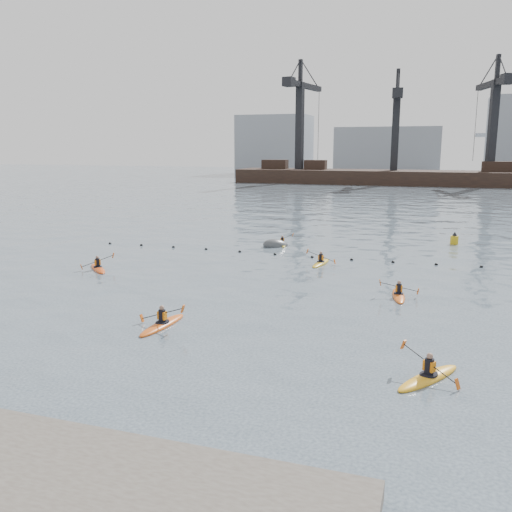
# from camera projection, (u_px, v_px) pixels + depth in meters

# --- Properties ---
(ground) EXTENTS (400.00, 400.00, 0.00)m
(ground) POSITION_uv_depth(u_px,v_px,m) (160.00, 366.00, 20.86)
(ground) COLOR #333C4A
(ground) RESTS_ON ground
(float_line) EXTENTS (33.24, 0.73, 0.24)m
(float_line) POSITION_uv_depth(u_px,v_px,m) (294.00, 255.00, 41.96)
(float_line) COLOR black
(float_line) RESTS_ON ground
(barge_pier) EXTENTS (72.00, 19.30, 29.50)m
(barge_pier) POSITION_uv_depth(u_px,v_px,m) (392.00, 176.00, 122.82)
(barge_pier) COLOR black
(barge_pier) RESTS_ON ground
(skyline) EXTENTS (141.00, 28.00, 22.00)m
(skyline) POSITION_uv_depth(u_px,v_px,m) (413.00, 144.00, 158.06)
(skyline) COLOR gray
(skyline) RESTS_ON ground
(kayaker_0) EXTENTS (2.47, 3.64, 1.31)m
(kayaker_0) POSITION_uv_depth(u_px,v_px,m) (162.00, 324.00, 25.44)
(kayaker_0) COLOR #CF5113
(kayaker_0) RESTS_ON ground
(kayaker_1) EXTENTS (2.50, 3.40, 1.33)m
(kayaker_1) POSITION_uv_depth(u_px,v_px,m) (428.00, 377.00, 19.60)
(kayaker_1) COLOR #F0A41C
(kayaker_1) RESTS_ON ground
(kayaker_2) EXTENTS (2.90, 2.87, 1.19)m
(kayaker_2) POSITION_uv_depth(u_px,v_px,m) (98.00, 268.00, 37.27)
(kayaker_2) COLOR #D44713
(kayaker_2) RESTS_ON ground
(kayaker_3) EXTENTS (2.22, 3.29, 1.15)m
(kayaker_3) POSITION_uv_depth(u_px,v_px,m) (321.00, 263.00, 39.00)
(kayaker_3) COLOR gold
(kayaker_3) RESTS_ON ground
(kayaker_4) EXTENTS (2.20, 3.32, 1.07)m
(kayaker_4) POSITION_uv_depth(u_px,v_px,m) (399.00, 295.00, 30.49)
(kayaker_4) COLOR #D95814
(kayaker_4) RESTS_ON ground
(kayaker_5) EXTENTS (1.91, 2.88, 1.13)m
(kayaker_5) POSITION_uv_depth(u_px,v_px,m) (282.00, 244.00, 46.70)
(kayaker_5) COLOR gold
(kayaker_5) RESTS_ON ground
(mooring_buoy) EXTENTS (2.89, 2.83, 1.69)m
(mooring_buoy) POSITION_uv_depth(u_px,v_px,m) (276.00, 246.00, 46.02)
(mooring_buoy) COLOR #37393C
(mooring_buoy) RESTS_ON ground
(nav_buoy) EXTENTS (0.68, 0.68, 1.23)m
(nav_buoy) POSITION_uv_depth(u_px,v_px,m) (454.00, 240.00, 46.94)
(nav_buoy) COLOR gold
(nav_buoy) RESTS_ON ground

